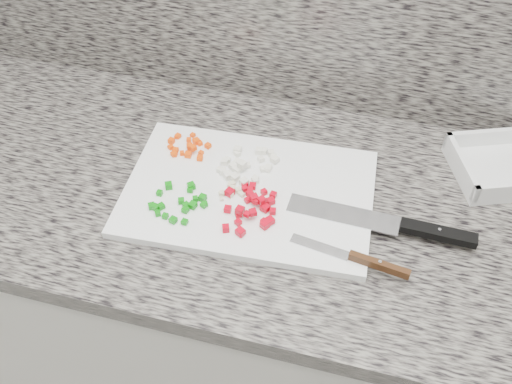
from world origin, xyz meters
TOP-DOWN VIEW (x-y plane):
  - cabinet at (0.00, 1.44)m, footprint 3.92×0.62m
  - countertop at (0.00, 1.44)m, footprint 3.96×0.64m
  - cutting_board at (-0.11, 1.42)m, footprint 0.49×0.34m
  - carrot_pile at (-0.26, 1.50)m, footprint 0.09×0.08m
  - onion_pile at (-0.13, 1.48)m, footprint 0.11×0.11m
  - green_pepper_pile at (-0.22, 1.35)m, footprint 0.11×0.11m
  - red_pepper_pile at (-0.09, 1.37)m, footprint 0.11×0.13m
  - garlic_pile at (-0.14, 1.41)m, footprint 0.05×0.05m
  - chef_knife at (0.19, 1.40)m, footprint 0.34×0.05m
  - paring_knife at (0.13, 1.31)m, footprint 0.21×0.05m
  - tray at (0.39, 1.62)m, footprint 0.27×0.24m

SIDE VIEW (x-z plane):
  - cabinet at x=0.00m, z-range 0.00..0.86m
  - countertop at x=0.00m, z-range 0.86..0.90m
  - cutting_board at x=-0.11m, z-range 0.90..0.92m
  - tray at x=0.39m, z-range 0.89..0.94m
  - garlic_pile at x=-0.14m, z-range 0.92..0.93m
  - chef_knife at x=0.19m, z-range 0.91..0.93m
  - green_pepper_pile at x=-0.22m, z-range 0.92..0.93m
  - carrot_pile at x=-0.26m, z-range 0.91..0.93m
  - paring_knife at x=0.13m, z-range 0.91..0.93m
  - onion_pile at x=-0.13m, z-range 0.91..0.93m
  - red_pepper_pile at x=-0.09m, z-range 0.91..0.94m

